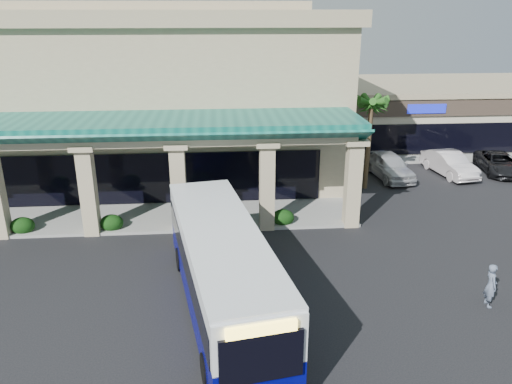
{
  "coord_description": "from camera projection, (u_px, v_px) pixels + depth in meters",
  "views": [
    {
      "loc": [
        -0.99,
        -18.85,
        10.9
      ],
      "look_at": [
        0.9,
        4.8,
        2.2
      ],
      "focal_mm": 35.0,
      "sensor_mm": 36.0,
      "label": 1
    }
  ],
  "objects": [
    {
      "name": "arcade",
      "position": [
        85.0,
        172.0,
        26.25
      ],
      "size": [
        30.0,
        6.2,
        5.7
      ],
      "primitive_type": null,
      "color": "#0F5D52",
      "rests_on": "ground"
    },
    {
      "name": "pedestrian",
      "position": [
        491.0,
        285.0,
        19.24
      ],
      "size": [
        0.48,
        0.68,
        1.79
      ],
      "primitive_type": "imported",
      "rotation": [
        0.0,
        0.0,
        1.49
      ],
      "color": "slate",
      "rests_on": "ground"
    },
    {
      "name": "car_silver",
      "position": [
        389.0,
        165.0,
        34.11
      ],
      "size": [
        2.54,
        5.28,
        1.74
      ],
      "primitive_type": "imported",
      "rotation": [
        0.0,
        0.0,
        0.1
      ],
      "color": "silver",
      "rests_on": "ground"
    },
    {
      "name": "palm_0",
      "position": [
        369.0,
        138.0,
        31.26
      ],
      "size": [
        2.4,
        2.4,
        6.6
      ],
      "primitive_type": null,
      "color": "#1F5115",
      "rests_on": "ground"
    },
    {
      "name": "main_building",
      "position": [
        113.0,
        91.0,
        33.89
      ],
      "size": [
        30.8,
        14.8,
        11.35
      ],
      "primitive_type": null,
      "color": "tan",
      "rests_on": "ground"
    },
    {
      "name": "car_gray",
      "position": [
        499.0,
        163.0,
        35.23
      ],
      "size": [
        3.22,
        5.38,
        1.4
      ],
      "primitive_type": "imported",
      "rotation": [
        0.0,
        0.0,
        -0.19
      ],
      "color": "black",
      "rests_on": "ground"
    },
    {
      "name": "palm_1",
      "position": [
        370.0,
        133.0,
        34.28
      ],
      "size": [
        2.4,
        2.4,
        5.8
      ],
      "primitive_type": null,
      "color": "#1F5115",
      "rests_on": "ground"
    },
    {
      "name": "car_white",
      "position": [
        449.0,
        164.0,
        34.69
      ],
      "size": [
        2.43,
        5.14,
        1.63
      ],
      "primitive_type": "imported",
      "rotation": [
        0.0,
        0.0,
        0.15
      ],
      "color": "white",
      "rests_on": "ground"
    },
    {
      "name": "strip_mall",
      "position": [
        430.0,
        110.0,
        44.43
      ],
      "size": [
        22.5,
        12.5,
        4.9
      ],
      "primitive_type": null,
      "color": "beige",
      "rests_on": "ground"
    },
    {
      "name": "broadleaf_tree",
      "position": [
        326.0,
        125.0,
        38.98
      ],
      "size": [
        2.6,
        2.6,
        4.81
      ],
      "primitive_type": null,
      "color": "black",
      "rests_on": "ground"
    },
    {
      "name": "ground",
      "position": [
        244.0,
        279.0,
        21.47
      ],
      "size": [
        110.0,
        110.0,
        0.0
      ],
      "primitive_type": "plane",
      "color": "black"
    },
    {
      "name": "transit_bus",
      "position": [
        222.0,
        270.0,
        18.77
      ],
      "size": [
        4.79,
        12.25,
        3.34
      ],
      "primitive_type": null,
      "rotation": [
        0.0,
        0.0,
        0.17
      ],
      "color": "#040574",
      "rests_on": "ground"
    }
  ]
}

